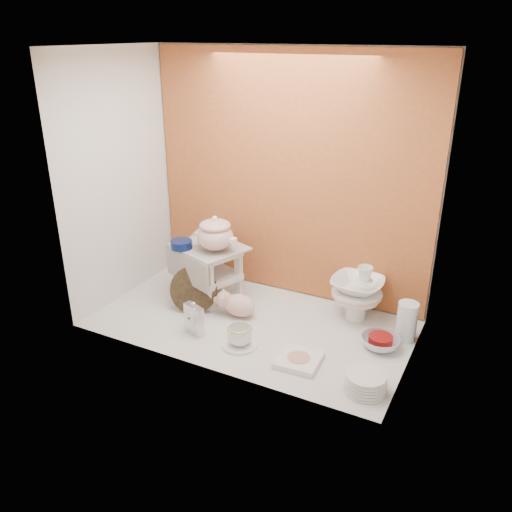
{
  "coord_description": "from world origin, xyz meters",
  "views": [
    {
      "loc": [
        1.25,
        -2.35,
        1.57
      ],
      "look_at": [
        0.02,
        0.02,
        0.42
      ],
      "focal_mm": 36.93,
      "sensor_mm": 36.0,
      "label": 1
    }
  ],
  "objects_px": {
    "step_stool": "(210,272)",
    "porcelain_tower": "(357,292)",
    "blue_white_vase": "(204,271)",
    "mantel_clock": "(194,318)",
    "dinner_plate_stack": "(366,382)",
    "floral_platter": "(204,249)",
    "gold_rim_teacup": "(240,335)",
    "plush_pig": "(239,305)",
    "crystal_bowl": "(380,342)",
    "soup_tureen": "(215,233)"
  },
  "relations": [
    {
      "from": "plush_pig",
      "to": "crystal_bowl",
      "type": "relative_size",
      "value": 1.21
    },
    {
      "from": "step_stool",
      "to": "gold_rim_teacup",
      "type": "height_order",
      "value": "step_stool"
    },
    {
      "from": "floral_platter",
      "to": "porcelain_tower",
      "type": "xyz_separation_m",
      "value": [
        1.1,
        -0.08,
        -0.03
      ]
    },
    {
      "from": "step_stool",
      "to": "porcelain_tower",
      "type": "relative_size",
      "value": 1.2
    },
    {
      "from": "step_stool",
      "to": "dinner_plate_stack",
      "type": "distance_m",
      "value": 1.25
    },
    {
      "from": "blue_white_vase",
      "to": "gold_rim_teacup",
      "type": "height_order",
      "value": "blue_white_vase"
    },
    {
      "from": "blue_white_vase",
      "to": "mantel_clock",
      "type": "distance_m",
      "value": 0.58
    },
    {
      "from": "porcelain_tower",
      "to": "floral_platter",
      "type": "bearing_deg",
      "value": 175.68
    },
    {
      "from": "floral_platter",
      "to": "blue_white_vase",
      "type": "relative_size",
      "value": 1.74
    },
    {
      "from": "step_stool",
      "to": "mantel_clock",
      "type": "relative_size",
      "value": 2.13
    },
    {
      "from": "blue_white_vase",
      "to": "soup_tureen",
      "type": "bearing_deg",
      "value": -38.07
    },
    {
      "from": "crystal_bowl",
      "to": "gold_rim_teacup",
      "type": "bearing_deg",
      "value": -153.84
    },
    {
      "from": "dinner_plate_stack",
      "to": "crystal_bowl",
      "type": "xyz_separation_m",
      "value": [
        -0.03,
        0.39,
        -0.01
      ]
    },
    {
      "from": "step_stool",
      "to": "porcelain_tower",
      "type": "distance_m",
      "value": 0.91
    },
    {
      "from": "step_stool",
      "to": "porcelain_tower",
      "type": "bearing_deg",
      "value": 30.78
    },
    {
      "from": "soup_tureen",
      "to": "porcelain_tower",
      "type": "bearing_deg",
      "value": 14.41
    },
    {
      "from": "floral_platter",
      "to": "blue_white_vase",
      "type": "height_order",
      "value": "floral_platter"
    },
    {
      "from": "blue_white_vase",
      "to": "dinner_plate_stack",
      "type": "xyz_separation_m",
      "value": [
        1.27,
        -0.58,
        -0.07
      ]
    },
    {
      "from": "soup_tureen",
      "to": "dinner_plate_stack",
      "type": "bearing_deg",
      "value": -21.81
    },
    {
      "from": "mantel_clock",
      "to": "porcelain_tower",
      "type": "xyz_separation_m",
      "value": [
        0.75,
        0.58,
        0.07
      ]
    },
    {
      "from": "gold_rim_teacup",
      "to": "porcelain_tower",
      "type": "relative_size",
      "value": 0.4
    },
    {
      "from": "mantel_clock",
      "to": "gold_rim_teacup",
      "type": "bearing_deg",
      "value": 20.36
    },
    {
      "from": "blue_white_vase",
      "to": "step_stool",
      "type": "bearing_deg",
      "value": -42.03
    },
    {
      "from": "blue_white_vase",
      "to": "mantel_clock",
      "type": "height_order",
      "value": "blue_white_vase"
    },
    {
      "from": "plush_pig",
      "to": "dinner_plate_stack",
      "type": "relative_size",
      "value": 1.18
    },
    {
      "from": "porcelain_tower",
      "to": "gold_rim_teacup",
      "type": "bearing_deg",
      "value": -128.11
    },
    {
      "from": "floral_platter",
      "to": "gold_rim_teacup",
      "type": "bearing_deg",
      "value": -46.0
    },
    {
      "from": "floral_platter",
      "to": "blue_white_vase",
      "type": "xyz_separation_m",
      "value": [
        0.09,
        -0.15,
        -0.08
      ]
    },
    {
      "from": "mantel_clock",
      "to": "crystal_bowl",
      "type": "height_order",
      "value": "mantel_clock"
    },
    {
      "from": "floral_platter",
      "to": "gold_rim_teacup",
      "type": "distance_m",
      "value": 0.94
    },
    {
      "from": "step_stool",
      "to": "blue_white_vase",
      "type": "distance_m",
      "value": 0.17
    },
    {
      "from": "soup_tureen",
      "to": "gold_rim_teacup",
      "type": "bearing_deg",
      "value": -45.43
    },
    {
      "from": "plush_pig",
      "to": "crystal_bowl",
      "type": "xyz_separation_m",
      "value": [
        0.83,
        0.05,
        -0.04
      ]
    },
    {
      "from": "step_stool",
      "to": "crystal_bowl",
      "type": "height_order",
      "value": "step_stool"
    },
    {
      "from": "soup_tureen",
      "to": "blue_white_vase",
      "type": "height_order",
      "value": "soup_tureen"
    },
    {
      "from": "floral_platter",
      "to": "gold_rim_teacup",
      "type": "xyz_separation_m",
      "value": [
        0.65,
        -0.67,
        -0.13
      ]
    },
    {
      "from": "blue_white_vase",
      "to": "gold_rim_teacup",
      "type": "distance_m",
      "value": 0.76
    },
    {
      "from": "soup_tureen",
      "to": "plush_pig",
      "type": "height_order",
      "value": "soup_tureen"
    },
    {
      "from": "mantel_clock",
      "to": "gold_rim_teacup",
      "type": "relative_size",
      "value": 1.42
    },
    {
      "from": "dinner_plate_stack",
      "to": "soup_tureen",
      "type": "bearing_deg",
      "value": 158.19
    },
    {
      "from": "mantel_clock",
      "to": "porcelain_tower",
      "type": "relative_size",
      "value": 0.56
    },
    {
      "from": "blue_white_vase",
      "to": "porcelain_tower",
      "type": "xyz_separation_m",
      "value": [
        1.01,
        0.07,
        0.05
      ]
    },
    {
      "from": "blue_white_vase",
      "to": "dinner_plate_stack",
      "type": "relative_size",
      "value": 1.1
    },
    {
      "from": "mantel_clock",
      "to": "porcelain_tower",
      "type": "distance_m",
      "value": 0.95
    },
    {
      "from": "soup_tureen",
      "to": "plush_pig",
      "type": "distance_m",
      "value": 0.45
    },
    {
      "from": "plush_pig",
      "to": "dinner_plate_stack",
      "type": "xyz_separation_m",
      "value": [
        0.87,
        -0.34,
        -0.03
      ]
    },
    {
      "from": "porcelain_tower",
      "to": "blue_white_vase",
      "type": "bearing_deg",
      "value": -176.33
    },
    {
      "from": "step_stool",
      "to": "dinner_plate_stack",
      "type": "bearing_deg",
      "value": -2.42
    },
    {
      "from": "plush_pig",
      "to": "crystal_bowl",
      "type": "bearing_deg",
      "value": 7.61
    },
    {
      "from": "dinner_plate_stack",
      "to": "floral_platter",
      "type": "bearing_deg",
      "value": 151.81
    }
  ]
}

